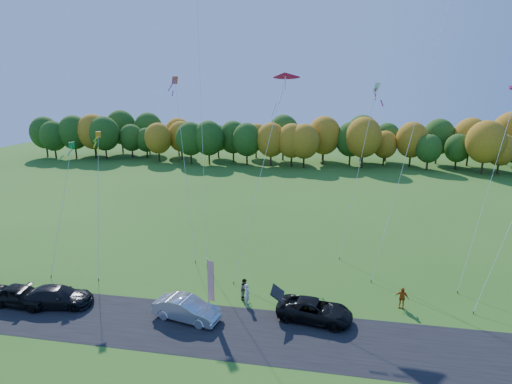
% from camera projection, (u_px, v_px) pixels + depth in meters
% --- Properties ---
extents(ground, '(160.00, 160.00, 0.00)m').
position_uv_depth(ground, '(242.00, 300.00, 30.41)').
color(ground, '#2B5E18').
extents(asphalt_strip, '(90.00, 6.00, 0.01)m').
position_uv_depth(asphalt_strip, '(230.00, 331.00, 26.60)').
color(asphalt_strip, black).
rests_on(asphalt_strip, ground).
extents(tree_line, '(116.00, 12.00, 10.00)m').
position_uv_depth(tree_line, '(297.00, 165.00, 82.77)').
color(tree_line, '#1E4711').
rests_on(tree_line, ground).
extents(black_suv, '(5.54, 3.17, 1.46)m').
position_uv_depth(black_suv, '(315.00, 310.00, 27.75)').
color(black_suv, black).
rests_on(black_suv, ground).
extents(silver_sedan, '(5.02, 2.61, 1.58)m').
position_uv_depth(silver_sedan, '(187.00, 309.00, 27.82)').
color(silver_sedan, silver).
rests_on(silver_sedan, ground).
extents(dark_truck_a, '(5.37, 2.83, 1.48)m').
position_uv_depth(dark_truck_a, '(57.00, 296.00, 29.54)').
color(dark_truck_a, black).
rests_on(dark_truck_a, ground).
extents(dark_truck_b, '(4.68, 2.11, 1.56)m').
position_uv_depth(dark_truck_b, '(22.00, 295.00, 29.59)').
color(dark_truck_b, black).
rests_on(dark_truck_b, ground).
extents(person_tailgate_a, '(0.48, 0.67, 1.72)m').
position_uv_depth(person_tailgate_a, '(247.00, 295.00, 29.55)').
color(person_tailgate_a, silver).
rests_on(person_tailgate_a, ground).
extents(person_tailgate_b, '(0.68, 0.85, 1.64)m').
position_uv_depth(person_tailgate_b, '(245.00, 289.00, 30.48)').
color(person_tailgate_b, gray).
rests_on(person_tailgate_b, ground).
extents(person_east, '(1.03, 0.68, 1.62)m').
position_uv_depth(person_east, '(402.00, 298.00, 29.23)').
color(person_east, '#B95411').
rests_on(person_east, ground).
extents(feather_flag, '(0.51, 0.25, 4.11)m').
position_uv_depth(feather_flag, '(210.00, 280.00, 28.25)').
color(feather_flag, '#999999').
rests_on(feather_flag, ground).
extents(kite_delta_blue, '(5.34, 12.24, 32.61)m').
position_uv_depth(kite_delta_blue, '(200.00, 86.00, 37.68)').
color(kite_delta_blue, '#4C3F33').
rests_on(kite_delta_blue, ground).
extents(kite_parafoil_orange, '(8.62, 11.60, 26.88)m').
position_uv_depth(kite_parafoil_orange, '(417.00, 117.00, 34.53)').
color(kite_parafoil_orange, '#4C3F33').
rests_on(kite_parafoil_orange, ground).
extents(kite_delta_red, '(4.34, 11.26, 18.34)m').
position_uv_depth(kite_delta_red, '(262.00, 168.00, 35.47)').
color(kite_delta_red, '#4C3F33').
rests_on(kite_delta_red, ground).
extents(kite_parafoil_rainbow, '(6.04, 6.81, 16.15)m').
position_uv_depth(kite_parafoil_rainbow, '(489.00, 187.00, 32.08)').
color(kite_parafoil_rainbow, '#4C3F33').
rests_on(kite_parafoil_rainbow, ground).
extents(kite_diamond_yellow, '(2.39, 5.70, 12.19)m').
position_uv_depth(kite_diamond_yellow, '(98.00, 204.00, 34.62)').
color(kite_diamond_yellow, '#4C3F33').
rests_on(kite_diamond_yellow, ground).
extents(kite_diamond_green, '(1.56, 6.87, 11.08)m').
position_uv_depth(kite_diamond_green, '(62.00, 206.00, 35.84)').
color(kite_diamond_green, '#4C3F33').
rests_on(kite_diamond_green, ground).
extents(kite_diamond_white, '(3.50, 5.44, 16.60)m').
position_uv_depth(kite_diamond_white, '(358.00, 171.00, 37.65)').
color(kite_diamond_white, '#4C3F33').
rests_on(kite_diamond_white, ground).
extents(kite_diamond_pink, '(4.00, 6.42, 17.13)m').
position_uv_depth(kite_diamond_pink, '(185.00, 168.00, 37.82)').
color(kite_diamond_pink, '#4C3F33').
rests_on(kite_diamond_pink, ground).
extents(kite_diamond_blue_low, '(5.13, 5.50, 10.32)m').
position_uv_depth(kite_diamond_blue_low, '(505.00, 239.00, 29.37)').
color(kite_diamond_blue_low, '#4C3F33').
rests_on(kite_diamond_blue_low, ground).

